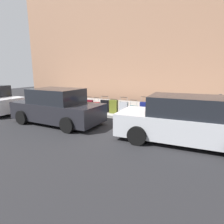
% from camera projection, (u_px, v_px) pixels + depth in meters
% --- Properties ---
extents(ground_plane, '(40.00, 40.00, 0.00)m').
position_uv_depth(ground_plane, '(118.00, 119.00, 9.54)').
color(ground_plane, black).
extents(sidewalk_curb, '(18.00, 5.00, 0.14)m').
position_uv_depth(sidewalk_curb, '(134.00, 109.00, 11.72)').
color(sidewalk_curb, gray).
rests_on(sidewalk_curb, ground_plane).
extents(building_facade_sidewalk_side, '(24.00, 3.00, 11.72)m').
position_uv_depth(building_facade_sidewalk_side, '(155.00, 25.00, 14.57)').
color(building_facade_sidewalk_side, '#936B51').
rests_on(building_facade_sidewalk_side, ground_plane).
extents(suitcase_olive_0, '(0.49, 0.25, 0.63)m').
position_uv_depth(suitcase_olive_0, '(191.00, 115.00, 8.54)').
color(suitcase_olive_0, '#59601E').
rests_on(suitcase_olive_0, sidewalk_curb).
extents(suitcase_black_1, '(0.43, 0.29, 0.78)m').
position_uv_depth(suitcase_black_1, '(178.00, 114.00, 8.75)').
color(suitcase_black_1, black).
rests_on(suitcase_black_1, sidewalk_curb).
extents(suitcase_red_2, '(0.50, 0.23, 0.73)m').
position_uv_depth(suitcase_red_2, '(166.00, 113.00, 9.13)').
color(suitcase_red_2, red).
rests_on(suitcase_red_2, sidewalk_curb).
extents(suitcase_maroon_3, '(0.36, 0.28, 0.91)m').
position_uv_depth(suitcase_maroon_3, '(154.00, 111.00, 9.28)').
color(suitcase_maroon_3, maroon).
rests_on(suitcase_maroon_3, sidewalk_curb).
extents(suitcase_navy_4, '(0.42, 0.26, 1.01)m').
position_uv_depth(suitcase_navy_4, '(144.00, 109.00, 9.49)').
color(suitcase_navy_4, navy).
rests_on(suitcase_navy_4, sidewalk_curb).
extents(suitcase_teal_5, '(0.42, 0.22, 0.81)m').
position_uv_depth(suitcase_teal_5, '(133.00, 111.00, 9.67)').
color(suitcase_teal_5, '#0F606B').
rests_on(suitcase_teal_5, sidewalk_curb).
extents(suitcase_silver_6, '(0.46, 0.25, 0.93)m').
position_uv_depth(suitcase_silver_6, '(124.00, 108.00, 9.92)').
color(suitcase_silver_6, '#9EA0A8').
rests_on(suitcase_silver_6, sidewalk_curb).
extents(suitcase_olive_7, '(0.45, 0.24, 0.79)m').
position_uv_depth(suitcase_olive_7, '(114.00, 107.00, 10.13)').
color(suitcase_olive_7, '#59601E').
rests_on(suitcase_olive_7, sidewalk_curb).
extents(suitcase_black_8, '(0.47, 0.25, 0.90)m').
position_uv_depth(suitcase_black_8, '(105.00, 106.00, 10.47)').
color(suitcase_black_8, black).
rests_on(suitcase_black_8, sidewalk_curb).
extents(suitcase_red_9, '(0.35, 0.21, 0.80)m').
position_uv_depth(suitcase_red_9, '(97.00, 107.00, 10.69)').
color(suitcase_red_9, red).
rests_on(suitcase_red_9, sidewalk_curb).
extents(suitcase_maroon_10, '(0.41, 0.27, 0.80)m').
position_uv_depth(suitcase_maroon_10, '(90.00, 105.00, 10.93)').
color(suitcase_maroon_10, maroon).
rests_on(suitcase_maroon_10, sidewalk_curb).
extents(suitcase_navy_11, '(0.37, 0.22, 0.85)m').
position_uv_depth(suitcase_navy_11, '(82.00, 105.00, 11.07)').
color(suitcase_navy_11, navy).
rests_on(suitcase_navy_11, sidewalk_curb).
extents(fire_hydrant, '(0.39, 0.21, 0.85)m').
position_uv_depth(fire_hydrant, '(69.00, 101.00, 11.47)').
color(fire_hydrant, '#D89E0C').
rests_on(fire_hydrant, sidewalk_curb).
extents(bollard_post, '(0.16, 0.16, 0.71)m').
position_uv_depth(bollard_post, '(59.00, 102.00, 11.63)').
color(bollard_post, '#333338').
rests_on(bollard_post, sidewalk_curb).
extents(parking_meter, '(0.12, 0.09, 1.27)m').
position_uv_depth(parking_meter, '(219.00, 104.00, 8.21)').
color(parking_meter, slate).
rests_on(parking_meter, sidewalk_curb).
extents(parked_car_silver_0, '(4.61, 2.11, 1.60)m').
position_uv_depth(parked_car_silver_0, '(185.00, 121.00, 6.31)').
color(parked_car_silver_0, '#B2B5BA').
rests_on(parked_car_silver_0, ground_plane).
extents(parked_car_charcoal_1, '(4.32, 2.12, 1.61)m').
position_uv_depth(parked_car_charcoal_1, '(57.00, 107.00, 8.65)').
color(parked_car_charcoal_1, black).
rests_on(parked_car_charcoal_1, ground_plane).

